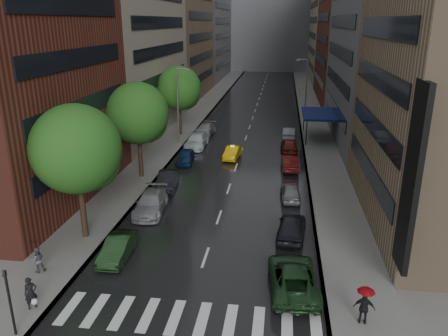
{
  "coord_description": "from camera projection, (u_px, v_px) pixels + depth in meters",
  "views": [
    {
      "loc": [
        4.39,
        -19.92,
        14.16
      ],
      "look_at": [
        0.0,
        12.86,
        3.0
      ],
      "focal_mm": 35.0,
      "sensor_mm": 36.0,
      "label": 1
    }
  ],
  "objects": [
    {
      "name": "ground",
      "position": [
        193.0,
        295.0,
        23.79
      ],
      "size": [
        220.0,
        220.0,
        0.0
      ],
      "primitive_type": "plane",
      "color": "gray",
      "rests_on": "ground"
    },
    {
      "name": "road",
      "position": [
        254.0,
        113.0,
        70.74
      ],
      "size": [
        14.0,
        140.0,
        0.01
      ],
      "primitive_type": "cube",
      "color": "black",
      "rests_on": "ground"
    },
    {
      "name": "sidewalk_left",
      "position": [
        200.0,
        111.0,
        71.85
      ],
      "size": [
        4.0,
        140.0,
        0.15
      ],
      "primitive_type": "cube",
      "color": "gray",
      "rests_on": "ground"
    },
    {
      "name": "sidewalk_right",
      "position": [
        311.0,
        114.0,
        69.59
      ],
      "size": [
        4.0,
        140.0,
        0.15
      ],
      "primitive_type": "cube",
      "color": "gray",
      "rests_on": "ground"
    },
    {
      "name": "crosswalk",
      "position": [
        189.0,
        318.0,
        21.88
      ],
      "size": [
        13.15,
        2.8,
        0.01
      ],
      "color": "silver",
      "rests_on": "ground"
    },
    {
      "name": "buildings_left",
      "position": [
        174.0,
        10.0,
        75.78
      ],
      "size": [
        8.0,
        108.0,
        38.0
      ],
      "color": "maroon",
      "rests_on": "ground"
    },
    {
      "name": "buildings_right",
      "position": [
        352.0,
        15.0,
        70.35
      ],
      "size": [
        8.05,
        109.1,
        36.0
      ],
      "color": "#937A5B",
      "rests_on": "ground"
    },
    {
      "name": "building_far",
      "position": [
        271.0,
        14.0,
        129.49
      ],
      "size": [
        40.0,
        14.0,
        32.0
      ],
      "primitive_type": "cube",
      "color": "slate",
      "rests_on": "ground"
    },
    {
      "name": "tree_near",
      "position": [
        76.0,
        149.0,
        27.99
      ],
      "size": [
        5.83,
        5.83,
        9.29
      ],
      "color": "#382619",
      "rests_on": "ground"
    },
    {
      "name": "tree_mid",
      "position": [
        138.0,
        113.0,
        39.65
      ],
      "size": [
        5.67,
        5.67,
        9.04
      ],
      "color": "#382619",
      "rests_on": "ground"
    },
    {
      "name": "tree_far",
      "position": [
        179.0,
        88.0,
        55.04
      ],
      "size": [
        5.6,
        5.6,
        8.93
      ],
      "color": "#382619",
      "rests_on": "ground"
    },
    {
      "name": "taxi",
      "position": [
        232.0,
        153.0,
        47.22
      ],
      "size": [
        1.76,
        4.08,
        1.31
      ],
      "primitive_type": "imported",
      "rotation": [
        0.0,
        0.0,
        -0.1
      ],
      "color": "yellow",
      "rests_on": "ground"
    },
    {
      "name": "parked_cars_left",
      "position": [
        181.0,
        162.0,
        43.63
      ],
      "size": [
        2.6,
        36.27,
        1.59
      ],
      "color": "black",
      "rests_on": "ground"
    },
    {
      "name": "parked_cars_right",
      "position": [
        290.0,
        187.0,
        37.14
      ],
      "size": [
        3.01,
        38.37,
        1.56
      ],
      "color": "#1A391C",
      "rests_on": "ground"
    },
    {
      "name": "ped_bag_walker",
      "position": [
        31.0,
        294.0,
        22.21
      ],
      "size": [
        0.74,
        0.74,
        1.73
      ],
      "color": "black",
      "rests_on": "sidewalk_left"
    },
    {
      "name": "ped_black_umbrella",
      "position": [
        37.0,
        253.0,
        25.33
      ],
      "size": [
        0.96,
        0.98,
        2.09
      ],
      "color": "#525257",
      "rests_on": "sidewalk_left"
    },
    {
      "name": "ped_red_umbrella",
      "position": [
        365.0,
        302.0,
        20.97
      ],
      "size": [
        1.07,
        0.82,
        2.01
      ],
      "color": "black",
      "rests_on": "sidewalk_right"
    },
    {
      "name": "traffic_light",
      "position": [
        9.0,
        297.0,
        19.9
      ],
      "size": [
        0.18,
        0.15,
        3.45
      ],
      "color": "black",
      "rests_on": "sidewalk_left"
    },
    {
      "name": "street_lamp_left",
      "position": [
        178.0,
        104.0,
        51.37
      ],
      "size": [
        1.74,
        0.22,
        9.0
      ],
      "color": "gray",
      "rests_on": "sidewalk_left"
    },
    {
      "name": "street_lamp_right",
      "position": [
        306.0,
        88.0,
        63.52
      ],
      "size": [
        1.74,
        0.22,
        9.0
      ],
      "color": "gray",
      "rests_on": "sidewalk_right"
    },
    {
      "name": "awning",
      "position": [
        319.0,
        114.0,
        54.53
      ],
      "size": [
        4.0,
        8.0,
        3.12
      ],
      "color": "navy",
      "rests_on": "sidewalk_right"
    }
  ]
}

